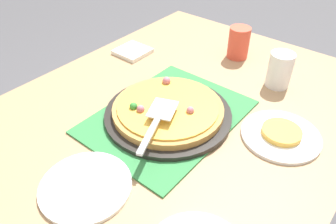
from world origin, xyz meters
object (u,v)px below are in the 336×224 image
at_px(napkin_stack, 133,51).
at_px(cup_far, 239,43).
at_px(plate_side, 86,186).
at_px(cup_near, 280,70).
at_px(pizza_server, 157,119).
at_px(served_slice_right, 282,132).
at_px(pizza, 168,108).
at_px(plate_far_right, 281,136).
at_px(pizza_pan, 168,114).

bearing_deg(napkin_stack, cup_far, -54.81).
relative_size(plate_side, cup_far, 1.83).
xyz_separation_m(cup_far, napkin_stack, (-0.24, 0.34, -0.05)).
xyz_separation_m(cup_near, pizza_server, (-0.46, 0.14, 0.01)).
xyz_separation_m(cup_near, cup_far, (0.09, 0.21, 0.00)).
bearing_deg(plate_side, served_slice_right, -31.63).
height_order(cup_far, pizza_server, cup_far).
height_order(pizza, napkin_stack, pizza).
xyz_separation_m(plate_far_right, pizza_server, (-0.22, 0.26, 0.06)).
distance_m(cup_far, napkin_stack, 0.42).
distance_m(pizza_pan, plate_far_right, 0.33).
xyz_separation_m(served_slice_right, cup_far, (0.33, 0.33, 0.04)).
distance_m(cup_near, pizza_server, 0.48).
bearing_deg(plate_side, napkin_stack, 34.47).
height_order(plate_far_right, napkin_stack, napkin_stack).
relative_size(cup_near, napkin_stack, 1.00).
bearing_deg(plate_side, plate_far_right, -31.63).
relative_size(plate_far_right, pizza_server, 0.96).
relative_size(plate_side, pizza_server, 0.96).
bearing_deg(pizza_server, pizza, 22.77).
bearing_deg(cup_far, plate_far_right, -135.25).
relative_size(pizza_pan, pizza, 1.15).
xyz_separation_m(pizza_pan, served_slice_right, (0.13, -0.30, 0.01)).
bearing_deg(plate_far_right, cup_near, 26.90).
distance_m(cup_near, cup_far, 0.23).
distance_m(served_slice_right, napkin_stack, 0.67).
distance_m(plate_side, napkin_stack, 0.68).
bearing_deg(plate_far_right, plate_side, 148.37).
bearing_deg(cup_near, pizza_server, 163.01).
bearing_deg(served_slice_right, plate_side, 148.37).
bearing_deg(served_slice_right, pizza_pan, 113.58).
bearing_deg(pizza, pizza_pan, -68.07).
relative_size(pizza_pan, pizza_server, 1.66).
bearing_deg(cup_near, plate_side, 167.02).
bearing_deg(pizza, napkin_stack, 58.15).
bearing_deg(plate_side, pizza_server, -4.91).
height_order(served_slice_right, cup_far, cup_far).
xyz_separation_m(served_slice_right, napkin_stack, (0.10, 0.67, -0.01)).
height_order(pizza_pan, plate_far_right, pizza_pan).
bearing_deg(pizza_server, plate_side, 175.09).
bearing_deg(cup_far, cup_near, -113.82).
distance_m(cup_far, pizza_server, 0.56).
bearing_deg(pizza_pan, pizza, 111.93).
xyz_separation_m(plate_far_right, plate_side, (-0.46, 0.28, 0.00)).
bearing_deg(pizza_server, served_slice_right, -49.94).
bearing_deg(pizza_pan, plate_side, -177.17).
bearing_deg(napkin_stack, plate_far_right, -98.13).
relative_size(plate_far_right, cup_near, 1.83).
bearing_deg(pizza_pan, pizza_server, -157.79).
distance_m(plate_side, cup_far, 0.80).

